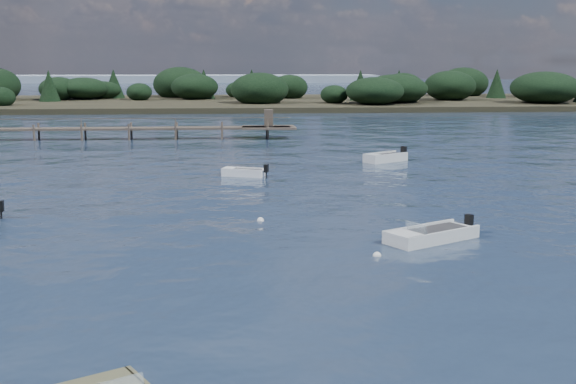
{
  "coord_description": "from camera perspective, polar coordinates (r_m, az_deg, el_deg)",
  "views": [
    {
      "loc": [
        0.46,
        -19.99,
        7.22
      ],
      "look_at": [
        3.15,
        14.0,
        1.0
      ],
      "focal_mm": 45.0,
      "sensor_mm": 36.0,
      "label": 1
    }
  ],
  "objects": [
    {
      "name": "buoy_extra_a",
      "position": [
        33.05,
        -2.19,
        -2.29
      ],
      "size": [
        0.32,
        0.32,
        0.32
      ],
      "primitive_type": "sphere",
      "color": "silver",
      "rests_on": "ground"
    },
    {
      "name": "ground",
      "position": [
        80.32,
        -4.85,
        5.14
      ],
      "size": [
        400.0,
        400.0,
        0.0
      ],
      "primitive_type": "plane",
      "color": "#172336",
      "rests_on": "ground"
    },
    {
      "name": "buoy_b",
      "position": [
        27.37,
        7.05,
        -5.03
      ],
      "size": [
        0.32,
        0.32,
        0.32
      ],
      "primitive_type": "sphere",
      "color": "silver",
      "rests_on": "ground"
    },
    {
      "name": "tender_far_grey_b",
      "position": [
        52.86,
        7.71,
        2.59
      ],
      "size": [
        3.55,
        2.88,
        1.27
      ],
      "color": "#BAC0C2",
      "rests_on": "ground"
    },
    {
      "name": "buoy_e",
      "position": [
        45.86,
        -2.01,
        1.27
      ],
      "size": [
        0.32,
        0.32,
        0.32
      ],
      "primitive_type": "sphere",
      "color": "silver",
      "rests_on": "ground"
    },
    {
      "name": "far_headland",
      "position": [
        122.58,
        7.1,
        7.8
      ],
      "size": [
        190.0,
        40.0,
        5.8
      ],
      "color": "black",
      "rests_on": "ground"
    },
    {
      "name": "tender_far_white",
      "position": [
        45.85,
        -3.53,
        1.44
      ],
      "size": [
        3.0,
        1.9,
        1.01
      ],
      "color": "white",
      "rests_on": "ground"
    },
    {
      "name": "dinghy_mid_white_b",
      "position": [
        30.01,
        11.25,
        -3.51
      ],
      "size": [
        4.24,
        3.32,
        1.08
      ],
      "color": "#BAC0C2",
      "rests_on": "ground"
    }
  ]
}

